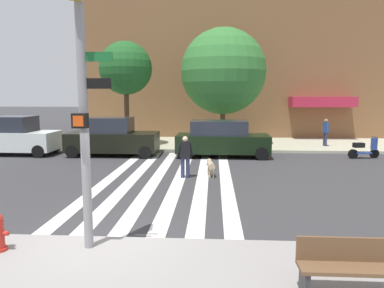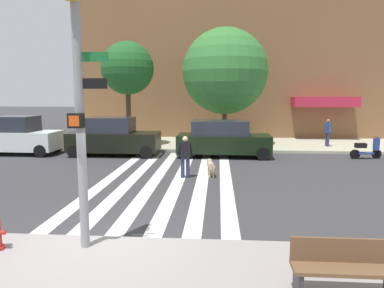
# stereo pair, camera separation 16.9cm
# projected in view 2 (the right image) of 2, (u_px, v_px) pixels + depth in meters

# --- Properties ---
(ground_plane) EXTENTS (160.00, 160.00, 0.00)m
(ground_plane) POSITION_uv_depth(u_px,v_px,m) (154.00, 177.00, 14.01)
(ground_plane) COLOR #353538
(sidewalk_far) EXTENTS (80.00, 6.00, 0.15)m
(sidewalk_far) POSITION_uv_depth(u_px,v_px,m) (180.00, 144.00, 23.15)
(sidewalk_far) COLOR #AFB095
(sidewalk_far) RESTS_ON ground_plane
(crosswalk_stripes) EXTENTS (4.95, 11.91, 0.01)m
(crosswalk_stripes) POSITION_uv_depth(u_px,v_px,m) (168.00, 177.00, 13.97)
(crosswalk_stripes) COLOR silver
(crosswalk_stripes) RESTS_ON ground_plane
(traffic_light_pole) EXTENTS (0.74, 0.46, 5.80)m
(traffic_light_pole) POSITION_uv_depth(u_px,v_px,m) (78.00, 80.00, 6.77)
(traffic_light_pole) COLOR gray
(traffic_light_pole) RESTS_ON sidewalk_near
(sidewalk_bench) EXTENTS (1.60, 0.44, 0.87)m
(sidewalk_bench) POSITION_uv_depth(u_px,v_px,m) (344.00, 267.00, 5.46)
(sidewalk_bench) COLOR brown
(sidewalk_bench) RESTS_ON sidewalk_near
(parked_car_near_curb) EXTENTS (4.29, 2.09, 2.09)m
(parked_car_near_curb) POSITION_uv_depth(u_px,v_px,m) (19.00, 136.00, 19.37)
(parked_car_near_curb) COLOR silver
(parked_car_near_curb) RESTS_ON ground_plane
(parked_car_behind_first) EXTENTS (4.76, 2.06, 2.05)m
(parked_car_behind_first) POSITION_uv_depth(u_px,v_px,m) (114.00, 138.00, 18.99)
(parked_car_behind_first) COLOR black
(parked_car_behind_first) RESTS_ON ground_plane
(parked_car_third_in_line) EXTENTS (4.86, 2.09, 1.90)m
(parked_car_third_in_line) POSITION_uv_depth(u_px,v_px,m) (223.00, 139.00, 18.57)
(parked_car_third_in_line) COLOR black
(parked_car_third_in_line) RESTS_ON ground_plane
(parked_scooter) EXTENTS (1.63, 0.57, 1.11)m
(parked_scooter) POSITION_uv_depth(u_px,v_px,m) (366.00, 149.00, 17.99)
(parked_scooter) COLOR black
(parked_scooter) RESTS_ON ground_plane
(street_tree_nearest) EXTENTS (3.16, 3.16, 6.23)m
(street_tree_nearest) POSITION_uv_depth(u_px,v_px,m) (127.00, 69.00, 21.17)
(street_tree_nearest) COLOR #4C3823
(street_tree_nearest) RESTS_ON sidewalk_far
(street_tree_middle) EXTENTS (5.19, 5.19, 7.07)m
(street_tree_middle) POSITION_uv_depth(u_px,v_px,m) (225.00, 72.00, 21.46)
(street_tree_middle) COLOR #4C3823
(street_tree_middle) RESTS_ON sidewalk_far
(pedestrian_dog_walker) EXTENTS (0.71, 0.30, 1.64)m
(pedestrian_dog_walker) POSITION_uv_depth(u_px,v_px,m) (185.00, 154.00, 13.83)
(pedestrian_dog_walker) COLOR #282D4C
(pedestrian_dog_walker) RESTS_ON ground_plane
(dog_on_leash) EXTENTS (0.36, 1.03, 0.65)m
(dog_on_leash) POSITION_uv_depth(u_px,v_px,m) (211.00, 165.00, 14.16)
(dog_on_leash) COLOR tan
(dog_on_leash) RESTS_ON ground_plane
(pedestrian_bystander) EXTENTS (0.28, 0.71, 1.64)m
(pedestrian_bystander) POSITION_uv_depth(u_px,v_px,m) (328.00, 131.00, 21.31)
(pedestrian_bystander) COLOR #282D4C
(pedestrian_bystander) RESTS_ON sidewalk_far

